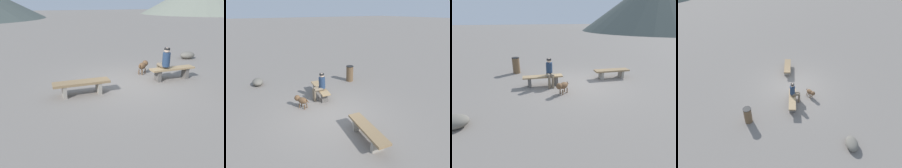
% 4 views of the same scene
% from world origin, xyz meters
% --- Properties ---
extents(ground, '(210.00, 210.00, 0.06)m').
position_xyz_m(ground, '(0.00, 0.00, -0.03)').
color(ground, gray).
extents(bench_left, '(1.87, 0.68, 0.45)m').
position_xyz_m(bench_left, '(-1.94, -0.23, 0.33)').
color(bench_left, gray).
rests_on(bench_left, ground).
extents(bench_right, '(1.84, 0.63, 0.48)m').
position_xyz_m(bench_right, '(1.68, -0.36, 0.34)').
color(bench_right, '#605B56').
rests_on(bench_right, ground).
extents(seated_person, '(0.34, 0.59, 1.27)m').
position_xyz_m(seated_person, '(1.38, -0.22, 0.72)').
color(seated_person, navy).
rests_on(seated_person, ground).
extents(dog, '(0.65, 0.49, 0.52)m').
position_xyz_m(dog, '(1.14, 0.81, 0.35)').
color(dog, brown).
rests_on(dog, ground).
extents(trash_bin, '(0.42, 0.42, 0.90)m').
position_xyz_m(trash_bin, '(2.68, -2.77, 0.45)').
color(trash_bin, brown).
rests_on(trash_bin, ground).
extents(boulder, '(0.89, 0.67, 0.38)m').
position_xyz_m(boulder, '(4.78, 1.94, 0.19)').
color(boulder, '#6B665B').
rests_on(boulder, ground).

